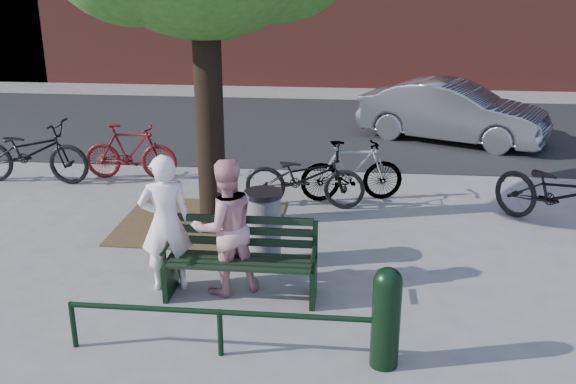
# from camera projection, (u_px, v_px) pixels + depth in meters

# --- Properties ---
(ground) EXTENTS (90.00, 90.00, 0.00)m
(ground) POSITION_uv_depth(u_px,v_px,m) (242.00, 297.00, 7.50)
(ground) COLOR gray
(ground) RESTS_ON ground
(dirt_pit) EXTENTS (2.40, 2.00, 0.02)m
(dirt_pit) POSITION_uv_depth(u_px,v_px,m) (201.00, 222.00, 9.66)
(dirt_pit) COLOR brown
(dirt_pit) RESTS_ON ground
(road) EXTENTS (40.00, 7.00, 0.01)m
(road) POSITION_uv_depth(u_px,v_px,m) (301.00, 127.00, 15.48)
(road) COLOR black
(road) RESTS_ON ground
(park_bench) EXTENTS (1.74, 0.54, 0.97)m
(park_bench) POSITION_uv_depth(u_px,v_px,m) (242.00, 257.00, 7.41)
(park_bench) COLOR black
(park_bench) RESTS_ON ground
(guard_railing) EXTENTS (3.06, 0.06, 0.51)m
(guard_railing) POSITION_uv_depth(u_px,v_px,m) (220.00, 319.00, 6.24)
(guard_railing) COLOR black
(guard_railing) RESTS_ON ground
(person_left) EXTENTS (0.69, 0.54, 1.66)m
(person_left) POSITION_uv_depth(u_px,v_px,m) (166.00, 223.00, 7.45)
(person_left) COLOR white
(person_left) RESTS_ON ground
(person_right) EXTENTS (0.99, 0.92, 1.63)m
(person_right) POSITION_uv_depth(u_px,v_px,m) (225.00, 227.00, 7.39)
(person_right) COLOR pink
(person_right) RESTS_ON ground
(bollard) EXTENTS (0.28, 0.28, 1.03)m
(bollard) POSITION_uv_depth(u_px,v_px,m) (386.00, 314.00, 6.04)
(bollard) COLOR black
(bollard) RESTS_ON ground
(litter_bin) EXTENTS (0.49, 0.49, 1.00)m
(litter_bin) POSITION_uv_depth(u_px,v_px,m) (264.00, 228.00, 8.17)
(litter_bin) COLOR gray
(litter_bin) RESTS_ON ground
(bicycle_a) EXTENTS (2.14, 0.76, 1.12)m
(bicycle_a) POSITION_uv_depth(u_px,v_px,m) (30.00, 152.00, 11.33)
(bicycle_a) COLOR black
(bicycle_a) RESTS_ON ground
(bicycle_b) EXTENTS (1.70, 0.51, 1.02)m
(bicycle_b) POSITION_uv_depth(u_px,v_px,m) (130.00, 152.00, 11.53)
(bicycle_b) COLOR #5E0D11
(bicycle_b) RESTS_ON ground
(bicycle_c) EXTENTS (1.93, 0.71, 1.01)m
(bicycle_c) POSITION_uv_depth(u_px,v_px,m) (305.00, 177.00, 10.17)
(bicycle_c) COLOR black
(bicycle_c) RESTS_ON ground
(bicycle_d) EXTENTS (1.75, 0.80, 1.02)m
(bicycle_d) POSITION_uv_depth(u_px,v_px,m) (352.00, 171.00, 10.46)
(bicycle_d) COLOR gray
(bicycle_d) RESTS_ON ground
(bicycle_e) EXTENTS (1.98, 2.11, 1.13)m
(bicycle_e) POSITION_uv_depth(u_px,v_px,m) (560.00, 194.00, 9.20)
(bicycle_e) COLOR black
(bicycle_e) RESTS_ON ground
(parked_car) EXTENTS (4.23, 2.92, 1.32)m
(parked_car) POSITION_uv_depth(u_px,v_px,m) (453.00, 112.00, 14.01)
(parked_car) COLOR slate
(parked_car) RESTS_ON ground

